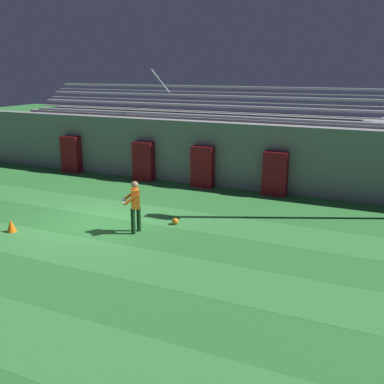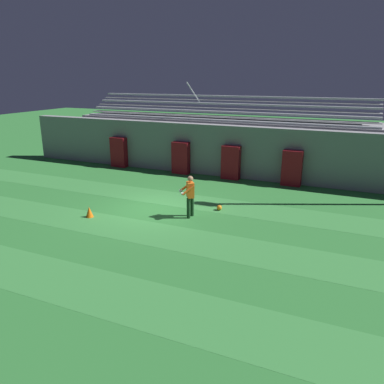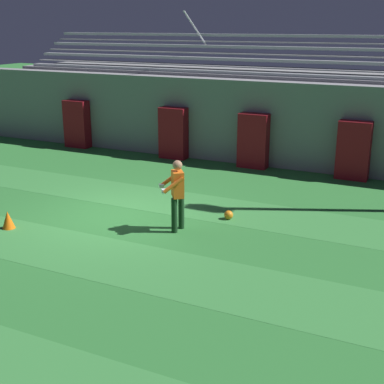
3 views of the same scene
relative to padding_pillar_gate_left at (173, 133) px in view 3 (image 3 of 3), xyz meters
name	(u,v)px [view 3 (image 3 of 3)]	position (x,y,z in m)	size (l,w,h in m)	color
ground_plane	(116,216)	(1.48, -5.95, -0.90)	(80.00, 80.00, 0.00)	#2D7533
turf_stripe_mid	(59,248)	(1.48, -8.16, -0.89)	(28.00, 1.90, 0.01)	#38843D
turf_stripe_far	(148,198)	(1.48, -4.36, -0.89)	(28.00, 1.90, 0.01)	#38843D
back_wall	(219,120)	(1.48, 0.55, 0.50)	(24.00, 0.60, 2.80)	gray
padding_pillar_gate_left	(173,133)	(0.00, 0.00, 0.00)	(0.98, 0.44, 1.80)	maroon
padding_pillar_gate_right	(253,141)	(2.96, 0.00, 0.00)	(0.98, 0.44, 1.80)	maroon
padding_pillar_far_left	(77,124)	(-4.17, 0.00, 0.00)	(0.98, 0.44, 1.80)	maroon
padding_pillar_far_right	(354,150)	(6.18, 0.00, 0.00)	(0.98, 0.44, 1.80)	maroon
bleacher_stand	(239,109)	(1.48, 2.54, 0.60)	(18.00, 3.35, 5.03)	gray
goalkeeper	(177,191)	(3.28, -6.13, 0.06)	(0.72, 0.74, 1.67)	#143319
soccer_ball	(229,215)	(4.09, -4.94, -0.79)	(0.22, 0.22, 0.22)	orange
traffic_cone	(8,220)	(-0.34, -7.73, -0.69)	(0.30, 0.30, 0.42)	orange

